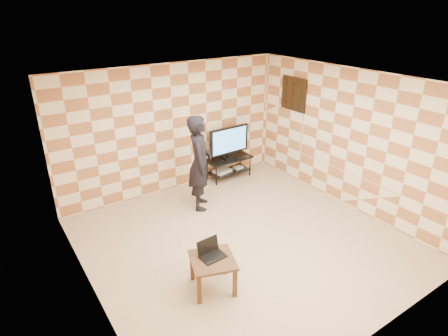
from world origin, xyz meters
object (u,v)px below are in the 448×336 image
(tv_stand, at_px, (229,163))
(side_table, at_px, (213,264))
(person, at_px, (200,163))
(tv, at_px, (229,141))

(tv_stand, bearing_deg, side_table, -128.20)
(person, bearing_deg, tv_stand, -26.75)
(tv, distance_m, side_table, 3.75)
(tv_stand, xyz_separation_m, side_table, (-2.30, -2.92, 0.04))
(tv_stand, relative_size, person, 0.57)
(person, bearing_deg, side_table, -175.92)
(side_table, height_order, person, person)
(tv_stand, distance_m, side_table, 3.72)
(tv_stand, relative_size, tv, 1.05)
(tv, relative_size, person, 0.54)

